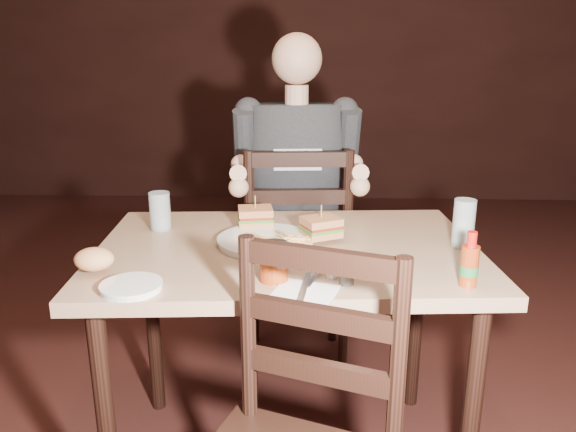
{
  "coord_description": "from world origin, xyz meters",
  "views": [
    {
      "loc": [
        0.04,
        -1.59,
        1.34
      ],
      "look_at": [
        -0.02,
        0.06,
        0.85
      ],
      "focal_mm": 35.0,
      "sensor_mm": 36.0,
      "label": 1
    }
  ],
  "objects_px": {
    "main_table": "(287,273)",
    "bg_chair_near": "(295,185)",
    "bg_chair_far": "(298,163)",
    "diner": "(297,151)",
    "syrup_dispenser": "(274,262)",
    "glass_right": "(464,224)",
    "side_plate": "(131,288)",
    "dinner_plate": "(266,242)",
    "bg_table": "(297,142)",
    "chair_far": "(296,257)",
    "glass_left": "(160,211)",
    "hot_sauce": "(470,259)"
  },
  "relations": [
    {
      "from": "main_table",
      "to": "bg_chair_near",
      "type": "relative_size",
      "value": 1.21
    },
    {
      "from": "bg_chair_far",
      "to": "diner",
      "type": "relative_size",
      "value": 0.94
    },
    {
      "from": "main_table",
      "to": "syrup_dispenser",
      "type": "bearing_deg",
      "value": -95.33
    },
    {
      "from": "glass_right",
      "to": "bg_chair_near",
      "type": "bearing_deg",
      "value": 105.98
    },
    {
      "from": "glass_right",
      "to": "side_plate",
      "type": "xyz_separation_m",
      "value": [
        -0.9,
        -0.35,
        -0.07
      ]
    },
    {
      "from": "dinner_plate",
      "to": "glass_right",
      "type": "distance_m",
      "value": 0.6
    },
    {
      "from": "bg_table",
      "to": "chair_far",
      "type": "bearing_deg",
      "value": -88.81
    },
    {
      "from": "bg_chair_near",
      "to": "glass_right",
      "type": "relative_size",
      "value": 6.69
    },
    {
      "from": "side_plate",
      "to": "syrup_dispenser",
      "type": "bearing_deg",
      "value": 11.68
    },
    {
      "from": "syrup_dispenser",
      "to": "side_plate",
      "type": "height_order",
      "value": "syrup_dispenser"
    },
    {
      "from": "glass_left",
      "to": "syrup_dispenser",
      "type": "xyz_separation_m",
      "value": [
        0.4,
        -0.41,
        -0.01
      ]
    },
    {
      "from": "bg_table",
      "to": "glass_right",
      "type": "distance_m",
      "value": 2.54
    },
    {
      "from": "main_table",
      "to": "chair_far",
      "type": "height_order",
      "value": "chair_far"
    },
    {
      "from": "diner",
      "to": "hot_sauce",
      "type": "relative_size",
      "value": 6.22
    },
    {
      "from": "diner",
      "to": "hot_sauce",
      "type": "xyz_separation_m",
      "value": [
        0.45,
        -0.86,
        -0.11
      ]
    },
    {
      "from": "main_table",
      "to": "glass_left",
      "type": "distance_m",
      "value": 0.47
    },
    {
      "from": "glass_left",
      "to": "syrup_dispenser",
      "type": "distance_m",
      "value": 0.57
    },
    {
      "from": "glass_right",
      "to": "side_plate",
      "type": "distance_m",
      "value": 0.97
    },
    {
      "from": "syrup_dispenser",
      "to": "glass_right",
      "type": "bearing_deg",
      "value": 22.98
    },
    {
      "from": "bg_table",
      "to": "hot_sauce",
      "type": "height_order",
      "value": "hot_sauce"
    },
    {
      "from": "diner",
      "to": "glass_right",
      "type": "height_order",
      "value": "diner"
    },
    {
      "from": "glass_left",
      "to": "glass_right",
      "type": "relative_size",
      "value": 0.85
    },
    {
      "from": "bg_chair_near",
      "to": "syrup_dispenser",
      "type": "height_order",
      "value": "bg_chair_near"
    },
    {
      "from": "glass_right",
      "to": "hot_sauce",
      "type": "height_order",
      "value": "glass_right"
    },
    {
      "from": "chair_far",
      "to": "hot_sauce",
      "type": "height_order",
      "value": "chair_far"
    },
    {
      "from": "bg_table",
      "to": "dinner_plate",
      "type": "relative_size",
      "value": 2.88
    },
    {
      "from": "diner",
      "to": "side_plate",
      "type": "bearing_deg",
      "value": -117.02
    },
    {
      "from": "syrup_dispenser",
      "to": "side_plate",
      "type": "bearing_deg",
      "value": -172.03
    },
    {
      "from": "glass_left",
      "to": "hot_sauce",
      "type": "relative_size",
      "value": 0.87
    },
    {
      "from": "main_table",
      "to": "dinner_plate",
      "type": "distance_m",
      "value": 0.12
    },
    {
      "from": "chair_far",
      "to": "glass_left",
      "type": "distance_m",
      "value": 0.73
    },
    {
      "from": "main_table",
      "to": "chair_far",
      "type": "distance_m",
      "value": 0.65
    },
    {
      "from": "glass_left",
      "to": "bg_chair_near",
      "type": "bearing_deg",
      "value": 77.55
    },
    {
      "from": "bg_chair_near",
      "to": "glass_right",
      "type": "height_order",
      "value": "bg_chair_near"
    },
    {
      "from": "diner",
      "to": "syrup_dispenser",
      "type": "height_order",
      "value": "diner"
    },
    {
      "from": "diner",
      "to": "side_plate",
      "type": "distance_m",
      "value": 1.01
    },
    {
      "from": "chair_far",
      "to": "glass_left",
      "type": "xyz_separation_m",
      "value": [
        -0.43,
        -0.48,
        0.34
      ]
    },
    {
      "from": "bg_chair_far",
      "to": "glass_left",
      "type": "xyz_separation_m",
      "value": [
        -0.4,
        -2.89,
        0.41
      ]
    },
    {
      "from": "glass_right",
      "to": "syrup_dispenser",
      "type": "relative_size",
      "value": 1.44
    },
    {
      "from": "bg_chair_near",
      "to": "glass_right",
      "type": "xyz_separation_m",
      "value": [
        0.55,
        -1.93,
        0.35
      ]
    },
    {
      "from": "main_table",
      "to": "glass_right",
      "type": "distance_m",
      "value": 0.55
    },
    {
      "from": "hot_sauce",
      "to": "main_table",
      "type": "bearing_deg",
      "value": 149.16
    },
    {
      "from": "bg_chair_far",
      "to": "syrup_dispenser",
      "type": "relative_size",
      "value": 8.23
    },
    {
      "from": "bg_chair_far",
      "to": "glass_right",
      "type": "relative_size",
      "value": 5.72
    },
    {
      "from": "bg_chair_near",
      "to": "dinner_plate",
      "type": "height_order",
      "value": "bg_chair_near"
    },
    {
      "from": "side_plate",
      "to": "bg_table",
      "type": "bearing_deg",
      "value": 83.01
    },
    {
      "from": "chair_far",
      "to": "diner",
      "type": "height_order",
      "value": "diner"
    },
    {
      "from": "diner",
      "to": "side_plate",
      "type": "xyz_separation_m",
      "value": [
        -0.39,
        -0.92,
        -0.18
      ]
    },
    {
      "from": "bg_table",
      "to": "bg_chair_far",
      "type": "xyz_separation_m",
      "value": [
        0.0,
        0.55,
        -0.26
      ]
    },
    {
      "from": "bg_chair_far",
      "to": "main_table",
      "type": "bearing_deg",
      "value": 66.28
    }
  ]
}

